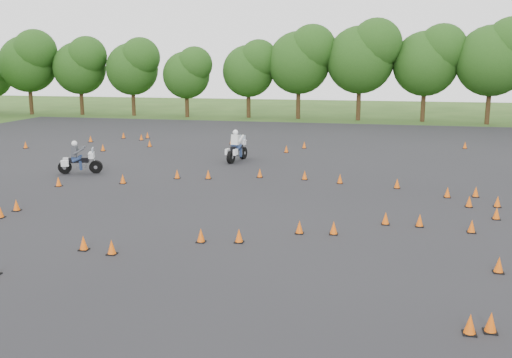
{
  "coord_description": "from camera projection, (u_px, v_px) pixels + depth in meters",
  "views": [
    {
      "loc": [
        4.83,
        -18.35,
        5.97
      ],
      "look_at": [
        0.0,
        4.0,
        1.2
      ],
      "focal_mm": 40.0,
      "sensor_mm": 36.0,
      "label": 1
    }
  ],
  "objects": [
    {
      "name": "treeline",
      "position": [
        338.0,
        75.0,
        52.02
      ],
      "size": [
        86.9,
        32.37,
        10.48
      ],
      "color": "#1E4112",
      "rests_on": "ground"
    },
    {
      "name": "traffic_cones",
      "position": [
        262.0,
        193.0,
        25.07
      ],
      "size": [
        35.95,
        33.25,
        0.45
      ],
      "color": "#E95809",
      "rests_on": "asphalt_pad"
    },
    {
      "name": "ground",
      "position": [
        232.0,
        236.0,
        19.77
      ],
      "size": [
        140.0,
        140.0,
        0.0
      ],
      "primitive_type": "plane",
      "color": "#2D5119",
      "rests_on": "ground"
    },
    {
      "name": "rider_grey",
      "position": [
        80.0,
        157.0,
        30.47
      ],
      "size": [
        2.44,
        1.36,
        1.8
      ],
      "primitive_type": null,
      "rotation": [
        0.0,
        0.0,
        0.29
      ],
      "color": "#3B3D42",
      "rests_on": "ground"
    },
    {
      "name": "rider_white",
      "position": [
        237.0,
        145.0,
        34.2
      ],
      "size": [
        1.23,
        2.59,
        1.93
      ],
      "primitive_type": null,
      "rotation": [
        0.0,
        0.0,
        1.38
      ],
      "color": "silver",
      "rests_on": "ground"
    },
    {
      "name": "asphalt_pad",
      "position": [
        265.0,
        196.0,
        25.51
      ],
      "size": [
        62.0,
        62.0,
        0.0
      ],
      "primitive_type": "plane",
      "color": "black",
      "rests_on": "ground"
    }
  ]
}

